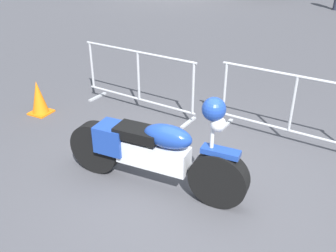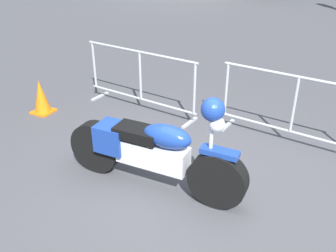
{
  "view_description": "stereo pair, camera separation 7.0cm",
  "coord_description": "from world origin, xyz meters",
  "px_view_note": "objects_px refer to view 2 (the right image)",
  "views": [
    {
      "loc": [
        1.44,
        -3.41,
        2.85
      ],
      "look_at": [
        -0.42,
        0.31,
        0.65
      ],
      "focal_mm": 40.0,
      "sensor_mm": 36.0,
      "label": 1
    },
    {
      "loc": [
        1.5,
        -3.38,
        2.85
      ],
      "look_at": [
        -0.42,
        0.31,
        0.65
      ],
      "focal_mm": 40.0,
      "sensor_mm": 36.0,
      "label": 2
    }
  ],
  "objects_px": {
    "crowd_barrier_near": "(140,80)",
    "traffic_cone": "(41,97)",
    "motorcycle": "(153,151)",
    "crowd_barrier_far": "(293,110)"
  },
  "relations": [
    {
      "from": "crowd_barrier_near",
      "to": "traffic_cone",
      "type": "xyz_separation_m",
      "value": [
        -1.46,
        -0.9,
        -0.27
      ]
    },
    {
      "from": "motorcycle",
      "to": "crowd_barrier_near",
      "type": "relative_size",
      "value": 1.06
    },
    {
      "from": "traffic_cone",
      "to": "motorcycle",
      "type": "bearing_deg",
      "value": -18.9
    },
    {
      "from": "motorcycle",
      "to": "traffic_cone",
      "type": "relative_size",
      "value": 3.98
    },
    {
      "from": "crowd_barrier_far",
      "to": "motorcycle",
      "type": "bearing_deg",
      "value": -124.93
    },
    {
      "from": "crowd_barrier_near",
      "to": "crowd_barrier_far",
      "type": "bearing_deg",
      "value": 0.0
    },
    {
      "from": "motorcycle",
      "to": "crowd_barrier_near",
      "type": "distance_m",
      "value": 2.24
    },
    {
      "from": "motorcycle",
      "to": "crowd_barrier_near",
      "type": "height_order",
      "value": "motorcycle"
    },
    {
      "from": "crowd_barrier_near",
      "to": "traffic_cone",
      "type": "distance_m",
      "value": 1.74
    },
    {
      "from": "motorcycle",
      "to": "traffic_cone",
      "type": "height_order",
      "value": "motorcycle"
    }
  ]
}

